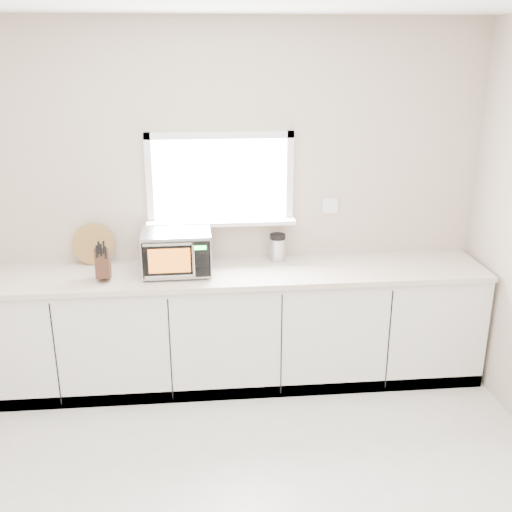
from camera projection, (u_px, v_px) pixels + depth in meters
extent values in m
cube|color=#BFAE98|center=(221.00, 204.00, 4.57)|extent=(4.00, 0.02, 2.70)
cube|color=white|center=(220.00, 179.00, 4.49)|extent=(1.00, 0.02, 0.60)
cube|color=white|center=(221.00, 222.00, 4.53)|extent=(1.12, 0.16, 0.03)
cube|color=white|center=(219.00, 135.00, 4.36)|extent=(1.10, 0.04, 0.05)
cube|color=white|center=(221.00, 221.00, 4.58)|extent=(1.10, 0.04, 0.05)
cube|color=white|center=(149.00, 180.00, 4.43)|extent=(0.05, 0.04, 0.70)
cube|color=white|center=(290.00, 178.00, 4.52)|extent=(0.05, 0.04, 0.70)
cube|color=white|center=(330.00, 206.00, 4.64)|extent=(0.12, 0.01, 0.12)
cube|color=silver|center=(224.00, 329.00, 4.59)|extent=(3.92, 0.60, 0.88)
cube|color=beige|center=(223.00, 274.00, 4.42)|extent=(3.92, 0.64, 0.04)
cylinder|color=black|center=(148.00, 280.00, 4.23)|extent=(0.02, 0.02, 0.01)
cylinder|color=black|center=(150.00, 266.00, 4.51)|extent=(0.02, 0.02, 0.01)
cylinder|color=black|center=(207.00, 277.00, 4.28)|extent=(0.02, 0.02, 0.01)
cylinder|color=black|center=(205.00, 263.00, 4.55)|extent=(0.02, 0.02, 0.01)
cube|color=#AEB0B5|center=(177.00, 251.00, 4.34)|extent=(0.50, 0.38, 0.30)
cube|color=black|center=(177.00, 260.00, 4.16)|extent=(0.47, 0.02, 0.26)
cube|color=orange|center=(169.00, 261.00, 4.15)|extent=(0.29, 0.01, 0.18)
cylinder|color=silver|center=(194.00, 261.00, 4.15)|extent=(0.02, 0.02, 0.23)
cube|color=black|center=(201.00, 259.00, 4.17)|extent=(0.12, 0.01, 0.25)
cube|color=#19FF33|center=(200.00, 248.00, 4.14)|extent=(0.08, 0.01, 0.03)
cube|color=silver|center=(176.00, 231.00, 4.29)|extent=(0.50, 0.38, 0.01)
cube|color=#3E2516|center=(103.00, 263.00, 4.22)|extent=(0.11, 0.21, 0.25)
cube|color=black|center=(97.00, 252.00, 4.14)|extent=(0.02, 0.04, 0.09)
cube|color=black|center=(101.00, 250.00, 4.14)|extent=(0.02, 0.04, 0.09)
cube|color=black|center=(106.00, 253.00, 4.15)|extent=(0.02, 0.04, 0.09)
cube|color=black|center=(99.00, 247.00, 4.13)|extent=(0.02, 0.04, 0.09)
cube|color=black|center=(104.00, 247.00, 4.14)|extent=(0.02, 0.04, 0.09)
cylinder|color=olive|center=(93.00, 244.00, 4.51)|extent=(0.32, 0.08, 0.32)
cylinder|color=#AEB0B5|center=(278.00, 250.00, 4.61)|extent=(0.12, 0.12, 0.18)
cylinder|color=black|center=(278.00, 236.00, 4.57)|extent=(0.12, 0.12, 0.04)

